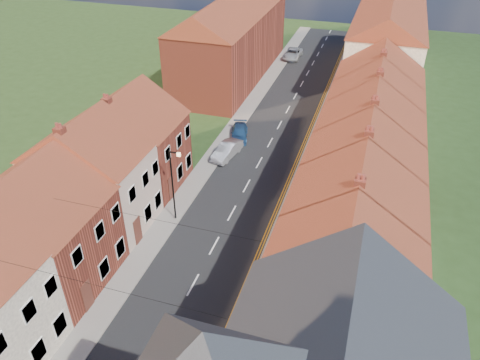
# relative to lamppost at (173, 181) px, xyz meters

# --- Properties ---
(road) EXTENTS (7.00, 90.00, 0.02)m
(road) POSITION_rel_lamppost_xyz_m (3.81, 10.00, -3.53)
(road) COLOR black
(road) RESTS_ON ground
(pavement_left) EXTENTS (1.80, 90.00, 0.12)m
(pavement_left) POSITION_rel_lamppost_xyz_m (-0.59, 10.00, -3.48)
(pavement_left) COLOR slate
(pavement_left) RESTS_ON ground
(pavement_right) EXTENTS (1.80, 90.00, 0.12)m
(pavement_right) POSITION_rel_lamppost_xyz_m (8.21, 10.00, -3.48)
(pavement_right) COLOR slate
(pavement_right) RESTS_ON ground
(cottage_r_tudor) EXTENTS (8.30, 5.20, 9.00)m
(cottage_r_tudor) POSITION_rel_lamppost_xyz_m (13.08, -7.30, 0.93)
(cottage_r_tudor) COLOR white
(cottage_r_tudor) RESTS_ON ground
(cottage_r_white_near) EXTENTS (8.30, 6.00, 9.00)m
(cottage_r_white_near) POSITION_rel_lamppost_xyz_m (13.11, -1.90, 0.94)
(cottage_r_white_near) COLOR beige
(cottage_r_white_near) RESTS_ON ground
(cottage_r_cream_mid) EXTENTS (8.30, 5.20, 9.00)m
(cottage_r_cream_mid) POSITION_rel_lamppost_xyz_m (13.11, 3.50, 0.94)
(cottage_r_cream_mid) COLOR white
(cottage_r_cream_mid) RESTS_ON ground
(cottage_r_pink) EXTENTS (8.30, 6.00, 9.00)m
(cottage_r_pink) POSITION_rel_lamppost_xyz_m (13.11, 8.90, 0.94)
(cottage_r_pink) COLOR brown
(cottage_r_pink) RESTS_ON ground
(cottage_r_white_far) EXTENTS (8.30, 5.20, 9.00)m
(cottage_r_white_far) POSITION_rel_lamppost_xyz_m (13.11, 14.30, 0.94)
(cottage_r_white_far) COLOR white
(cottage_r_white_far) RESTS_ON ground
(cottage_r_cream_far) EXTENTS (8.30, 6.00, 9.00)m
(cottage_r_cream_far) POSITION_rel_lamppost_xyz_m (13.11, 19.70, 0.94)
(cottage_r_cream_far) COLOR white
(cottage_r_cream_far) RESTS_ON ground
(cottage_l_white) EXTENTS (8.30, 6.90, 8.80)m
(cottage_l_white) POSITION_rel_lamppost_xyz_m (-5.49, -8.05, 0.83)
(cottage_l_white) COLOR brown
(cottage_l_white) RESTS_ON ground
(cottage_l_brick_mid) EXTENTS (8.30, 5.70, 9.10)m
(cottage_l_brick_mid) POSITION_rel_lamppost_xyz_m (-5.49, -1.95, 0.99)
(cottage_l_brick_mid) COLOR #B3938D
(cottage_l_brick_mid) RESTS_ON ground
(cottage_l_pink) EXTENTS (8.30, 6.30, 8.80)m
(cottage_l_pink) POSITION_rel_lamppost_xyz_m (-5.49, 3.85, 0.83)
(cottage_l_pink) COLOR brown
(cottage_l_pink) RESTS_ON ground
(block_right_far) EXTENTS (8.30, 24.20, 10.50)m
(block_right_far) POSITION_rel_lamppost_xyz_m (13.11, 35.00, 1.76)
(block_right_far) COLOR white
(block_right_far) RESTS_ON ground
(block_left_far) EXTENTS (8.30, 24.20, 10.50)m
(block_left_far) POSITION_rel_lamppost_xyz_m (-5.49, 30.00, 1.76)
(block_left_far) COLOR brown
(block_left_far) RESTS_ON ground
(lamppost) EXTENTS (0.88, 0.15, 6.00)m
(lamppost) POSITION_rel_lamppost_xyz_m (0.00, 0.00, 0.00)
(lamppost) COLOR black
(lamppost) RESTS_ON pavement_left
(car_mid) EXTENTS (2.12, 4.26, 1.34)m
(car_mid) POSITION_rel_lamppost_xyz_m (0.61, 10.17, -2.87)
(car_mid) COLOR #A0A2A8
(car_mid) RESTS_ON ground
(car_far) EXTENTS (2.56, 4.23, 1.15)m
(car_far) POSITION_rel_lamppost_xyz_m (0.61, 14.00, -2.97)
(car_far) COLOR navy
(car_far) RESTS_ON ground
(car_distant) EXTENTS (2.26, 4.83, 1.34)m
(car_distant) POSITION_rel_lamppost_xyz_m (0.64, 39.08, -2.87)
(car_distant) COLOR #B8BCC0
(car_distant) RESTS_ON ground
(pedestrian_right) EXTENTS (0.73, 0.57, 1.49)m
(pedestrian_right) POSITION_rel_lamppost_xyz_m (7.69, -9.68, -2.67)
(pedestrian_right) COLOR black
(pedestrian_right) RESTS_ON pavement_right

